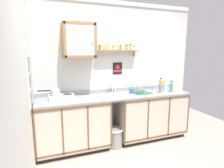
{
  "coord_description": "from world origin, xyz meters",
  "views": [
    {
      "loc": [
        -1.19,
        -2.68,
        1.71
      ],
      "look_at": [
        -0.06,
        0.45,
        1.12
      ],
      "focal_mm": 29.13,
      "sensor_mm": 36.0,
      "label": 1
    }
  ],
  "objects_px": {
    "dish_rack": "(141,91)",
    "trash_bin": "(115,137)",
    "bottle_soda_green_4": "(171,87)",
    "warning_sign": "(117,68)",
    "bottle_water_blue_1": "(172,85)",
    "bottle_detergent_teal_0": "(160,85)",
    "bottle_opaque_white_2": "(166,84)",
    "saucepan": "(55,92)",
    "hot_plate_stove": "(62,97)",
    "wall_cabinet": "(79,41)",
    "mug": "(132,91)",
    "sink": "(115,95)",
    "bottle_juice_amber_3": "(161,86)"
  },
  "relations": [
    {
      "from": "bottle_soda_green_4",
      "to": "warning_sign",
      "type": "bearing_deg",
      "value": 160.58
    },
    {
      "from": "bottle_detergent_teal_0",
      "to": "trash_bin",
      "type": "relative_size",
      "value": 0.8
    },
    {
      "from": "sink",
      "to": "bottle_opaque_white_2",
      "type": "height_order",
      "value": "sink"
    },
    {
      "from": "bottle_juice_amber_3",
      "to": "sink",
      "type": "bearing_deg",
      "value": 171.95
    },
    {
      "from": "bottle_detergent_teal_0",
      "to": "warning_sign",
      "type": "distance_m",
      "value": 0.94
    },
    {
      "from": "bottle_water_blue_1",
      "to": "bottle_opaque_white_2",
      "type": "bearing_deg",
      "value": -174.67
    },
    {
      "from": "sink",
      "to": "bottle_juice_amber_3",
      "type": "height_order",
      "value": "sink"
    },
    {
      "from": "bottle_soda_green_4",
      "to": "bottle_opaque_white_2",
      "type": "bearing_deg",
      "value": 137.42
    },
    {
      "from": "bottle_soda_green_4",
      "to": "dish_rack",
      "type": "height_order",
      "value": "bottle_soda_green_4"
    },
    {
      "from": "bottle_juice_amber_3",
      "to": "bottle_soda_green_4",
      "type": "xyz_separation_m",
      "value": [
        0.25,
        0.01,
        -0.03
      ]
    },
    {
      "from": "bottle_soda_green_4",
      "to": "warning_sign",
      "type": "distance_m",
      "value": 1.13
    },
    {
      "from": "saucepan",
      "to": "bottle_detergent_teal_0",
      "type": "height_order",
      "value": "bottle_detergent_teal_0"
    },
    {
      "from": "sink",
      "to": "bottle_water_blue_1",
      "type": "height_order",
      "value": "sink"
    },
    {
      "from": "bottle_detergent_teal_0",
      "to": "trash_bin",
      "type": "xyz_separation_m",
      "value": [
        -1.04,
        -0.18,
        -0.87
      ]
    },
    {
      "from": "warning_sign",
      "to": "bottle_juice_amber_3",
      "type": "bearing_deg",
      "value": -25.6
    },
    {
      "from": "bottle_opaque_white_2",
      "to": "saucepan",
      "type": "bearing_deg",
      "value": 178.92
    },
    {
      "from": "bottle_juice_amber_3",
      "to": "bottle_detergent_teal_0",
      "type": "bearing_deg",
      "value": 56.97
    },
    {
      "from": "saucepan",
      "to": "bottle_opaque_white_2",
      "type": "xyz_separation_m",
      "value": [
        2.13,
        -0.04,
        0.0
      ]
    },
    {
      "from": "bottle_water_blue_1",
      "to": "bottle_soda_green_4",
      "type": "height_order",
      "value": "bottle_water_blue_1"
    },
    {
      "from": "bottle_detergent_teal_0",
      "to": "mug",
      "type": "xyz_separation_m",
      "value": [
        -0.62,
        0.02,
        -0.08
      ]
    },
    {
      "from": "saucepan",
      "to": "wall_cabinet",
      "type": "height_order",
      "value": "wall_cabinet"
    },
    {
      "from": "bottle_detergent_teal_0",
      "to": "hot_plate_stove",
      "type": "bearing_deg",
      "value": -179.31
    },
    {
      "from": "wall_cabinet",
      "to": "bottle_soda_green_4",
      "type": "bearing_deg",
      "value": -6.54
    },
    {
      "from": "dish_rack",
      "to": "warning_sign",
      "type": "relative_size",
      "value": 1.44
    },
    {
      "from": "saucepan",
      "to": "bottle_juice_amber_3",
      "type": "height_order",
      "value": "bottle_juice_amber_3"
    },
    {
      "from": "bottle_soda_green_4",
      "to": "dish_rack",
      "type": "relative_size",
      "value": 0.69
    },
    {
      "from": "bottle_opaque_white_2",
      "to": "trash_bin",
      "type": "distance_m",
      "value": 1.44
    },
    {
      "from": "hot_plate_stove",
      "to": "mug",
      "type": "distance_m",
      "value": 1.31
    },
    {
      "from": "bottle_detergent_teal_0",
      "to": "bottle_juice_amber_3",
      "type": "height_order",
      "value": "bottle_juice_amber_3"
    },
    {
      "from": "bottle_soda_green_4",
      "to": "warning_sign",
      "type": "relative_size",
      "value": 0.99
    },
    {
      "from": "bottle_detergent_teal_0",
      "to": "sink",
      "type": "bearing_deg",
      "value": 179.81
    },
    {
      "from": "bottle_detergent_teal_0",
      "to": "dish_rack",
      "type": "relative_size",
      "value": 0.84
    },
    {
      "from": "hot_plate_stove",
      "to": "warning_sign",
      "type": "xyz_separation_m",
      "value": [
        1.1,
        0.26,
        0.42
      ]
    },
    {
      "from": "saucepan",
      "to": "bottle_water_blue_1",
      "type": "distance_m",
      "value": 2.29
    },
    {
      "from": "bottle_water_blue_1",
      "to": "wall_cabinet",
      "type": "relative_size",
      "value": 0.44
    },
    {
      "from": "dish_rack",
      "to": "wall_cabinet",
      "type": "bearing_deg",
      "value": 174.42
    },
    {
      "from": "hot_plate_stove",
      "to": "dish_rack",
      "type": "height_order",
      "value": "dish_rack"
    },
    {
      "from": "bottle_soda_green_4",
      "to": "mug",
      "type": "relative_size",
      "value": 1.93
    },
    {
      "from": "bottle_detergent_teal_0",
      "to": "bottle_soda_green_4",
      "type": "distance_m",
      "value": 0.21
    },
    {
      "from": "mug",
      "to": "wall_cabinet",
      "type": "bearing_deg",
      "value": 176.17
    },
    {
      "from": "bottle_soda_green_4",
      "to": "hot_plate_stove",
      "type": "bearing_deg",
      "value": 177.43
    },
    {
      "from": "dish_rack",
      "to": "mug",
      "type": "bearing_deg",
      "value": 165.15
    },
    {
      "from": "bottle_detergent_teal_0",
      "to": "wall_cabinet",
      "type": "distance_m",
      "value": 1.81
    },
    {
      "from": "bottle_water_blue_1",
      "to": "bottle_opaque_white_2",
      "type": "xyz_separation_m",
      "value": [
        -0.16,
        -0.02,
        0.02
      ]
    },
    {
      "from": "wall_cabinet",
      "to": "trash_bin",
      "type": "bearing_deg",
      "value": -25.3
    },
    {
      "from": "mug",
      "to": "sink",
      "type": "bearing_deg",
      "value": -177.33
    },
    {
      "from": "dish_rack",
      "to": "trash_bin",
      "type": "relative_size",
      "value": 0.95
    },
    {
      "from": "bottle_detergent_teal_0",
      "to": "warning_sign",
      "type": "xyz_separation_m",
      "value": [
        -0.84,
        0.24,
        0.34
      ]
    },
    {
      "from": "wall_cabinet",
      "to": "warning_sign",
      "type": "bearing_deg",
      "value": 11.43
    },
    {
      "from": "hot_plate_stove",
      "to": "bottle_soda_green_4",
      "type": "relative_size",
      "value": 1.79
    }
  ]
}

